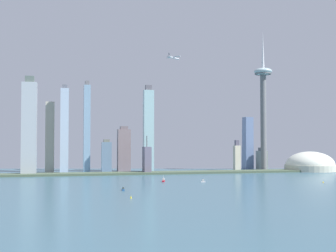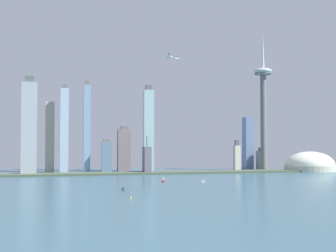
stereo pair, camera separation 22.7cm
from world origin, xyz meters
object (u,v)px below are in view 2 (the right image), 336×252
skyscraper_4 (64,130)px  airplane (174,58)px  skyscraper_3 (29,128)px  skyscraper_0 (148,130)px  boat_0 (203,181)px  observation_tower (263,97)px  skyscraper_7 (87,127)px  channel_buoy_1 (131,197)px  skyscraper_9 (237,157)px  boat_2 (123,189)px  channel_buoy_0 (323,182)px  stadium_dome (310,165)px  skyscraper_5 (147,160)px  skyscraper_1 (247,143)px  skyscraper_2 (262,160)px  skyscraper_8 (124,150)px  skyscraper_6 (50,137)px  boat_1 (164,180)px  skyscraper_10 (106,156)px

skyscraper_4 → airplane: bearing=-38.2°
skyscraper_3 → skyscraper_0: bearing=12.4°
skyscraper_3 → boat_0: size_ratio=26.74×
observation_tower → skyscraper_7: bearing=168.3°
skyscraper_3 → channel_buoy_1: 398.97m
skyscraper_4 → skyscraper_9: size_ratio=2.68×
boat_2 → channel_buoy_0: size_ratio=3.06×
skyscraper_3 → skyscraper_7: size_ratio=0.96×
stadium_dome → skyscraper_5: (-340.42, -4.02, 14.08)m
skyscraper_1 → skyscraper_2: size_ratio=2.41×
stadium_dome → skyscraper_9: skyscraper_9 is taller
skyscraper_9 → channel_buoy_1: bearing=-124.9°
skyscraper_1 → skyscraper_9: (-46.03, -52.12, -28.72)m
skyscraper_5 → skyscraper_7: bearing=136.2°
observation_tower → skyscraper_2: (14.96, 40.42, -130.39)m
skyscraper_2 → skyscraper_8: 298.21m
skyscraper_0 → skyscraper_4: bearing=-179.4°
skyscraper_6 → skyscraper_9: skyscraper_6 is taller
observation_tower → channel_buoy_0: observation_tower is taller
skyscraper_3 → skyscraper_9: skyscraper_3 is taller
skyscraper_0 → skyscraper_4: size_ratio=1.03×
skyscraper_4 → skyscraper_7: size_ratio=0.92×
skyscraper_9 → observation_tower: bearing=-22.9°
skyscraper_5 → boat_1: (-7.45, -172.86, -23.26)m
skyscraper_3 → skyscraper_5: 219.95m
skyscraper_3 → skyscraper_6: size_ratio=1.28×
skyscraper_7 → skyscraper_4: bearing=-137.4°
skyscraper_6 → boat_0: bearing=-51.0°
skyscraper_5 → channel_buoy_1: skyscraper_5 is taller
boat_1 → channel_buoy_0: (220.49, -70.43, -0.54)m
skyscraper_3 → boat_0: bearing=-38.4°
skyscraper_9 → skyscraper_4: bearing=178.2°
skyscraper_1 → skyscraper_6: bearing=-177.7°
stadium_dome → channel_buoy_0: (-127.38, -247.32, -9.72)m
skyscraper_0 → airplane: 187.99m
skyscraper_4 → skyscraper_6: bearing=138.6°
observation_tower → skyscraper_9: size_ratio=4.57×
skyscraper_5 → airplane: airplane is taller
skyscraper_0 → skyscraper_4: 164.60m
observation_tower → skyscraper_6: observation_tower is taller
observation_tower → skyscraper_0: observation_tower is taller
stadium_dome → skyscraper_2: size_ratio=2.19×
observation_tower → channel_buoy_1: size_ratio=96.85×
skyscraper_0 → airplane: (15.93, -143.68, 120.17)m
skyscraper_2 → boat_2: skyscraper_2 is taller
skyscraper_7 → boat_0: bearing=-62.6°
skyscraper_6 → skyscraper_9: 379.96m
skyscraper_9 → skyscraper_10: (-266.75, 24.46, 2.32)m
boat_2 → airplane: 302.51m
observation_tower → channel_buoy_1: 530.76m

